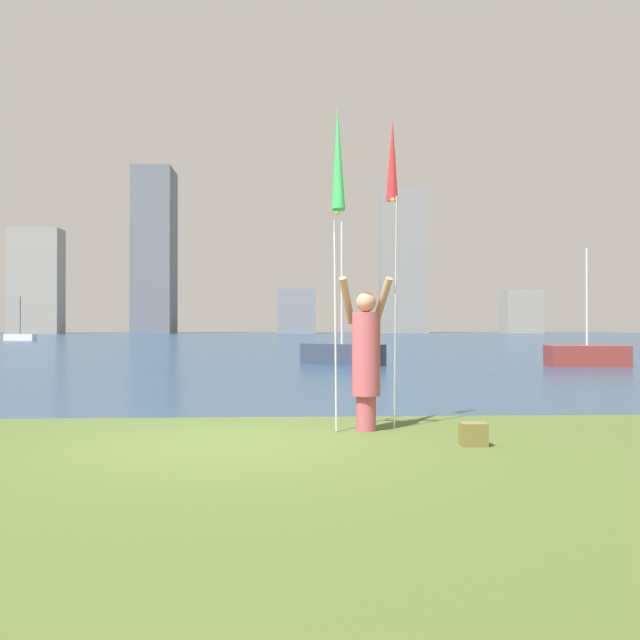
# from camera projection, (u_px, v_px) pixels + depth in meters

# --- Properties ---
(ground) EXTENTS (120.00, 138.00, 0.12)m
(ground) POSITION_uv_depth(u_px,v_px,m) (279.00, 341.00, 58.62)
(ground) COLOR #475B28
(person) EXTENTS (0.71, 0.52, 1.93)m
(person) POSITION_uv_depth(u_px,v_px,m) (366.00, 355.00, 8.53)
(person) COLOR #B24C59
(person) RESTS_ON ground
(kite_flag_left) EXTENTS (0.16, 0.78, 3.99)m
(kite_flag_left) POSITION_uv_depth(u_px,v_px,m) (338.00, 164.00, 8.17)
(kite_flag_left) COLOR #B2B2B7
(kite_flag_left) RESTS_ON ground
(kite_flag_right) EXTENTS (0.16, 0.48, 4.00)m
(kite_flag_right) POSITION_uv_depth(u_px,v_px,m) (392.00, 169.00, 8.86)
(kite_flag_right) COLOR #B2B2B7
(kite_flag_right) RESTS_ON ground
(bag) EXTENTS (0.28, 0.21, 0.25)m
(bag) POSITION_uv_depth(u_px,v_px,m) (473.00, 434.00, 7.44)
(bag) COLOR olive
(bag) RESTS_ON ground
(sailboat_0) EXTENTS (2.73, 1.25, 3.72)m
(sailboat_0) POSITION_uv_depth(u_px,v_px,m) (20.00, 337.00, 57.43)
(sailboat_0) COLOR silver
(sailboat_0) RESTS_ON ground
(sailboat_2) EXTENTS (2.80, 2.39, 4.81)m
(sailboat_2) POSITION_uv_depth(u_px,v_px,m) (342.00, 352.00, 22.86)
(sailboat_2) COLOR #333D51
(sailboat_2) RESTS_ON ground
(sailboat_6) EXTENTS (2.54, 1.14, 3.77)m
(sailboat_6) POSITION_uv_depth(u_px,v_px,m) (587.00, 355.00, 21.77)
(sailboat_6) COLOR maroon
(sailboat_6) RESTS_ON ground
(skyline_tower_0) EXTENTS (7.46, 4.02, 15.76)m
(skyline_tower_0) POSITION_uv_depth(u_px,v_px,m) (36.00, 281.00, 102.49)
(skyline_tower_0) COLOR gray
(skyline_tower_0) RESTS_ON ground
(skyline_tower_1) EXTENTS (6.10, 7.64, 26.08)m
(skyline_tower_1) POSITION_uv_depth(u_px,v_px,m) (154.00, 251.00, 108.53)
(skyline_tower_1) COLOR slate
(skyline_tower_1) RESTS_ON ground
(skyline_tower_2) EXTENTS (5.73, 6.98, 6.72)m
(skyline_tower_2) POSITION_uv_depth(u_px,v_px,m) (296.00, 312.00, 104.66)
(skyline_tower_2) COLOR gray
(skyline_tower_2) RESTS_ON ground
(skyline_tower_3) EXTENTS (7.44, 3.48, 22.93)m
(skyline_tower_3) POSITION_uv_depth(u_px,v_px,m) (403.00, 261.00, 108.34)
(skyline_tower_3) COLOR gray
(skyline_tower_3) RESTS_ON ground
(skyline_tower_4) EXTENTS (5.69, 4.47, 6.78)m
(skyline_tower_4) POSITION_uv_depth(u_px,v_px,m) (521.00, 312.00, 107.14)
(skyline_tower_4) COLOR gray
(skyline_tower_4) RESTS_ON ground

